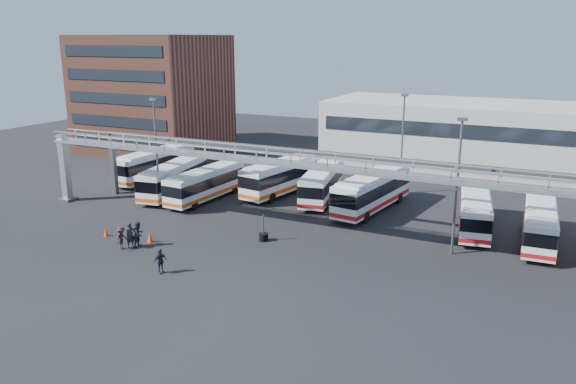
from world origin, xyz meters
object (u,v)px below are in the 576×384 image
at_px(pedestrian_d, 160,261).
at_px(cone_right, 150,237).
at_px(pedestrian_a, 130,235).
at_px(light_pole_mid, 458,180).
at_px(bus_5, 372,190).
at_px(pedestrian_b, 139,234).
at_px(bus_1, 174,178).
at_px(light_pole_left, 156,146).
at_px(cone_left, 106,232).
at_px(bus_8, 540,224).
at_px(pedestrian_c, 121,238).
at_px(bus_4, 322,182).
at_px(bus_7, 475,210).
at_px(bus_3, 284,175).
at_px(bus_0, 155,164).
at_px(light_pole_back, 402,139).
at_px(bus_2, 206,183).
at_px(tire_stack, 263,236).

height_order(pedestrian_d, cone_right, pedestrian_d).
bearing_deg(pedestrian_a, light_pole_mid, -47.06).
relative_size(bus_5, pedestrian_b, 5.95).
bearing_deg(bus_1, light_pole_left, -85.64).
bearing_deg(pedestrian_a, cone_right, -1.82).
height_order(cone_left, cone_right, cone_right).
xyz_separation_m(bus_1, bus_8, (34.44, 0.68, -0.11)).
distance_m(bus_5, pedestrian_c, 22.86).
distance_m(bus_4, bus_7, 15.30).
height_order(bus_3, pedestrian_a, bus_3).
bearing_deg(pedestrian_d, bus_0, 56.49).
relative_size(bus_1, bus_5, 0.93).
bearing_deg(bus_1, bus_3, 20.17).
height_order(bus_3, cone_right, bus_3).
xyz_separation_m(light_pole_back, bus_2, (-16.67, -10.87, -3.99)).
distance_m(bus_1, bus_7, 29.49).
xyz_separation_m(bus_7, pedestrian_b, (-22.74, -15.25, -0.74)).
distance_m(light_pole_left, bus_7, 29.42).
relative_size(light_pole_mid, pedestrian_c, 5.69).
bearing_deg(cone_right, bus_3, 80.23).
height_order(light_pole_left, light_pole_back, same).
height_order(bus_1, pedestrian_b, bus_1).
bearing_deg(bus_7, bus_8, -23.21).
bearing_deg(bus_0, pedestrian_a, -54.72).
bearing_deg(tire_stack, pedestrian_b, -146.72).
bearing_deg(bus_8, tire_stack, -158.85).
xyz_separation_m(light_pole_mid, bus_8, (5.68, 5.01, -4.04)).
height_order(bus_5, cone_left, bus_5).
height_order(pedestrian_a, cone_right, pedestrian_a).
distance_m(light_pole_back, bus_0, 27.57).
xyz_separation_m(light_pole_mid, pedestrian_b, (-22.08, -8.96, -4.74)).
bearing_deg(light_pole_back, cone_right, -121.27).
relative_size(bus_4, pedestrian_d, 6.26).
distance_m(bus_1, tire_stack, 16.84).
bearing_deg(light_pole_left, cone_left, -78.33).
relative_size(bus_7, pedestrian_c, 5.87).
bearing_deg(pedestrian_c, bus_2, 1.51).
relative_size(bus_1, cone_right, 13.82).
xyz_separation_m(light_pole_back, pedestrian_d, (-9.32, -27.39, -4.85)).
relative_size(bus_8, pedestrian_c, 5.65).
relative_size(light_pole_left, light_pole_back, 1.00).
xyz_separation_m(bus_5, pedestrian_d, (-8.54, -20.35, -1.06)).
xyz_separation_m(bus_2, pedestrian_d, (7.35, -16.52, -0.86)).
height_order(light_pole_left, bus_0, light_pole_left).
xyz_separation_m(light_pole_mid, cone_right, (-21.90, -7.89, -5.33)).
relative_size(bus_2, pedestrian_b, 5.28).
distance_m(light_pole_back, cone_right, 27.30).
bearing_deg(light_pole_mid, pedestrian_c, -156.32).
height_order(light_pole_left, bus_8, light_pole_left).
relative_size(bus_5, bus_7, 1.12).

